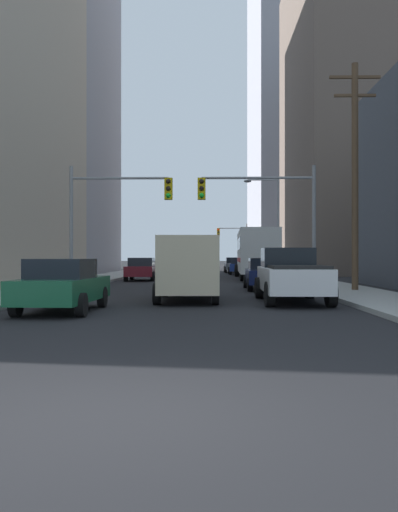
{
  "coord_description": "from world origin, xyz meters",
  "views": [
    {
      "loc": [
        0.78,
        -5.11,
        1.57
      ],
      "look_at": [
        0.0,
        39.35,
        1.65
      ],
      "focal_mm": 36.88,
      "sensor_mm": 36.0,
      "label": 1
    }
  ],
  "objects_px": {
    "traffic_signal_far_right": "(234,238)",
    "pickup_truck_white": "(291,275)",
    "sedan_grey": "(234,265)",
    "sedan_green": "(63,285)",
    "cargo_van_beige": "(188,265)",
    "sedan_maroon": "(142,269)",
    "traffic_signal_near_left": "(116,205)",
    "traffic_signal_near_right": "(262,204)",
    "sedan_blue": "(240,266)",
    "sedan_navy": "(266,274)",
    "city_bus": "(256,252)"
  },
  "relations": [
    {
      "from": "traffic_signal_far_right",
      "to": "pickup_truck_white",
      "type": "bearing_deg",
      "value": -90.54
    },
    {
      "from": "pickup_truck_white",
      "to": "sedan_grey",
      "type": "xyz_separation_m",
      "value": [
        -0.29,
        34.74,
        -0.16
      ]
    },
    {
      "from": "pickup_truck_white",
      "to": "sedan_green",
      "type": "distance_m",
      "value": 7.85
    },
    {
      "from": "cargo_van_beige",
      "to": "sedan_maroon",
      "type": "distance_m",
      "value": 16.42
    },
    {
      "from": "sedan_grey",
      "to": "traffic_signal_far_right",
      "type": "xyz_separation_m",
      "value": [
        0.78,
        16.75,
        3.28
      ]
    },
    {
      "from": "sedan_grey",
      "to": "traffic_signal_near_left",
      "type": "distance_m",
      "value": 28.8
    },
    {
      "from": "pickup_truck_white",
      "to": "traffic_signal_near_right",
      "type": "xyz_separation_m",
      "value": [
        -0.29,
        7.03,
        3.2
      ]
    },
    {
      "from": "pickup_truck_white",
      "to": "traffic_signal_near_left",
      "type": "distance_m",
      "value": 10.66
    },
    {
      "from": "traffic_signal_near_left",
      "to": "traffic_signal_far_right",
      "type": "xyz_separation_m",
      "value": [
        7.86,
        44.47,
        -0.04
      ]
    },
    {
      "from": "sedan_maroon",
      "to": "sedan_blue",
      "type": "height_order",
      "value": "same"
    },
    {
      "from": "traffic_signal_near_left",
      "to": "traffic_signal_far_right",
      "type": "height_order",
      "value": "same"
    },
    {
      "from": "cargo_van_beige",
      "to": "sedan_grey",
      "type": "distance_m",
      "value": 34.39
    },
    {
      "from": "pickup_truck_white",
      "to": "sedan_navy",
      "type": "distance_m",
      "value": 6.76
    },
    {
      "from": "city_bus",
      "to": "sedan_grey",
      "type": "relative_size",
      "value": 2.75
    },
    {
      "from": "sedan_maroon",
      "to": "cargo_van_beige",
      "type": "bearing_deg",
      "value": -76.98
    },
    {
      "from": "city_bus",
      "to": "pickup_truck_white",
      "type": "xyz_separation_m",
      "value": [
        -0.54,
        -19.25,
        -1.0
      ]
    },
    {
      "from": "pickup_truck_white",
      "to": "sedan_blue",
      "type": "distance_m",
      "value": 28.82
    },
    {
      "from": "traffic_signal_near_right",
      "to": "sedan_maroon",
      "type": "bearing_deg",
      "value": 126.53
    },
    {
      "from": "sedan_blue",
      "to": "traffic_signal_near_right",
      "type": "height_order",
      "value": "traffic_signal_near_right"
    },
    {
      "from": "sedan_green",
      "to": "sedan_navy",
      "type": "distance_m",
      "value": 12.32
    },
    {
      "from": "traffic_signal_near_left",
      "to": "sedan_grey",
      "type": "bearing_deg",
      "value": 75.66
    },
    {
      "from": "cargo_van_beige",
      "to": "sedan_grey",
      "type": "xyz_separation_m",
      "value": [
        3.32,
        34.23,
        -0.52
      ]
    },
    {
      "from": "traffic_signal_near_left",
      "to": "traffic_signal_near_right",
      "type": "height_order",
      "value": "same"
    },
    {
      "from": "traffic_signal_near_right",
      "to": "traffic_signal_near_left",
      "type": "bearing_deg",
      "value": -180.0
    },
    {
      "from": "city_bus",
      "to": "cargo_van_beige",
      "type": "distance_m",
      "value": 19.2
    },
    {
      "from": "sedan_navy",
      "to": "traffic_signal_far_right",
      "type": "relative_size",
      "value": 0.71
    },
    {
      "from": "sedan_green",
      "to": "cargo_van_beige",
      "type": "bearing_deg",
      "value": 48.89
    },
    {
      "from": "sedan_maroon",
      "to": "sedan_blue",
      "type": "distance_m",
      "value": 14.28
    },
    {
      "from": "cargo_van_beige",
      "to": "sedan_blue",
      "type": "bearing_deg",
      "value": 82.87
    },
    {
      "from": "pickup_truck_white",
      "to": "traffic_signal_near_left",
      "type": "height_order",
      "value": "traffic_signal_near_left"
    },
    {
      "from": "sedan_blue",
      "to": "traffic_signal_far_right",
      "type": "distance_m",
      "value": 22.92
    },
    {
      "from": "sedan_grey",
      "to": "traffic_signal_far_right",
      "type": "distance_m",
      "value": 17.09
    },
    {
      "from": "city_bus",
      "to": "sedan_grey",
      "type": "height_order",
      "value": "city_bus"
    },
    {
      "from": "pickup_truck_white",
      "to": "sedan_green",
      "type": "bearing_deg",
      "value": -154.07
    },
    {
      "from": "sedan_grey",
      "to": "traffic_signal_far_right",
      "type": "height_order",
      "value": "traffic_signal_far_right"
    },
    {
      "from": "city_bus",
      "to": "cargo_van_beige",
      "type": "relative_size",
      "value": 2.2
    },
    {
      "from": "sedan_blue",
      "to": "cargo_van_beige",
      "type": "bearing_deg",
      "value": -97.13
    },
    {
      "from": "city_bus",
      "to": "sedan_grey",
      "type": "xyz_separation_m",
      "value": [
        -0.83,
        15.5,
        -1.16
      ]
    },
    {
      "from": "sedan_grey",
      "to": "traffic_signal_near_right",
      "type": "distance_m",
      "value": 27.92
    },
    {
      "from": "cargo_van_beige",
      "to": "traffic_signal_near_left",
      "type": "xyz_separation_m",
      "value": [
        -3.76,
        6.51,
        2.81
      ]
    },
    {
      "from": "city_bus",
      "to": "sedan_grey",
      "type": "bearing_deg",
      "value": 93.07
    },
    {
      "from": "sedan_green",
      "to": "pickup_truck_white",
      "type": "bearing_deg",
      "value": 25.93
    },
    {
      "from": "sedan_grey",
      "to": "sedan_green",
      "type": "bearing_deg",
      "value": -100.06
    },
    {
      "from": "traffic_signal_near_left",
      "to": "traffic_signal_near_right",
      "type": "xyz_separation_m",
      "value": [
        7.08,
        0.0,
        0.03
      ]
    },
    {
      "from": "sedan_maroon",
      "to": "traffic_signal_near_right",
      "type": "bearing_deg",
      "value": -53.47
    },
    {
      "from": "pickup_truck_white",
      "to": "sedan_maroon",
      "type": "distance_m",
      "value": 18.06
    },
    {
      "from": "cargo_van_beige",
      "to": "sedan_navy",
      "type": "bearing_deg",
      "value": 60.86
    },
    {
      "from": "pickup_truck_white",
      "to": "sedan_navy",
      "type": "xyz_separation_m",
      "value": [
        -0.14,
        6.75,
        -0.16
      ]
    },
    {
      "from": "city_bus",
      "to": "sedan_green",
      "type": "bearing_deg",
      "value": -108.53
    },
    {
      "from": "sedan_maroon",
      "to": "city_bus",
      "type": "bearing_deg",
      "value": 19.21
    }
  ]
}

